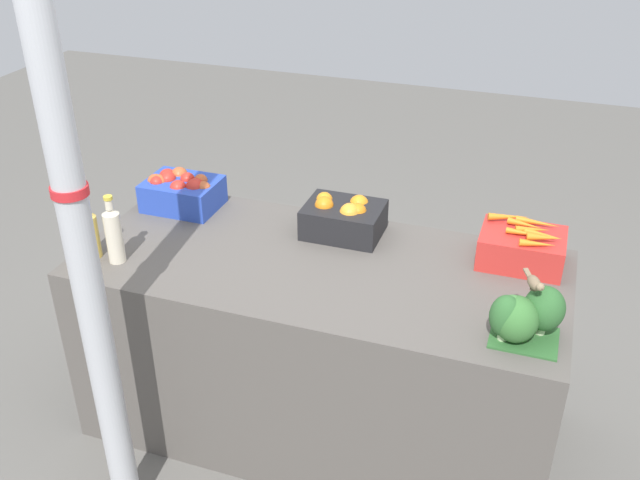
{
  "coord_description": "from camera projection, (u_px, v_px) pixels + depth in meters",
  "views": [
    {
      "loc": [
        0.78,
        -2.24,
        2.26
      ],
      "look_at": [
        0.0,
        0.0,
        0.92
      ],
      "focal_mm": 40.0,
      "sensor_mm": 36.0,
      "label": 1
    }
  ],
  "objects": [
    {
      "name": "ground_plane",
      "position": [
        320.0,
        419.0,
        3.18
      ],
      "size": [
        10.0,
        10.0,
        0.0
      ],
      "primitive_type": "plane",
      "color": "#605E59"
    },
    {
      "name": "market_table",
      "position": [
        320.0,
        346.0,
        2.97
      ],
      "size": [
        1.9,
        0.85,
        0.82
      ],
      "primitive_type": "cube",
      "color": "#56514C",
      "rests_on": "ground_plane"
    },
    {
      "name": "carrot_crate",
      "position": [
        522.0,
        247.0,
        2.74
      ],
      "size": [
        0.32,
        0.24,
        0.17
      ],
      "color": "red",
      "rests_on": "market_table"
    },
    {
      "name": "support_pole",
      "position": [
        74.0,
        213.0,
        2.15
      ],
      "size": [
        0.11,
        0.11,
        2.54
      ],
      "color": "#B7BABF",
      "rests_on": "ground_plane"
    },
    {
      "name": "broccoli_pile",
      "position": [
        521.0,
        316.0,
        2.31
      ],
      "size": [
        0.23,
        0.2,
        0.19
      ],
      "color": "#2D602D",
      "rests_on": "market_table"
    },
    {
      "name": "juice_bottle_golden",
      "position": [
        90.0,
        232.0,
        2.76
      ],
      "size": [
        0.06,
        0.06,
        0.26
      ],
      "color": "gold",
      "rests_on": "market_table"
    },
    {
      "name": "sparrow_bird",
      "position": [
        535.0,
        283.0,
        2.25
      ],
      "size": [
        0.07,
        0.13,
        0.05
      ],
      "rotation": [
        0.0,
        0.0,
        -1.09
      ],
      "color": "#4C3D2D",
      "rests_on": "broccoli_pile"
    },
    {
      "name": "orange_crate",
      "position": [
        344.0,
        217.0,
        2.94
      ],
      "size": [
        0.32,
        0.24,
        0.16
      ],
      "color": "black",
      "rests_on": "market_table"
    },
    {
      "name": "apple_crate",
      "position": [
        181.0,
        190.0,
        3.15
      ],
      "size": [
        0.32,
        0.24,
        0.16
      ],
      "color": "#2847B7",
      "rests_on": "market_table"
    },
    {
      "name": "juice_bottle_cloudy",
      "position": [
        114.0,
        234.0,
        2.72
      ],
      "size": [
        0.07,
        0.07,
        0.28
      ],
      "color": "beige",
      "rests_on": "market_table"
    }
  ]
}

